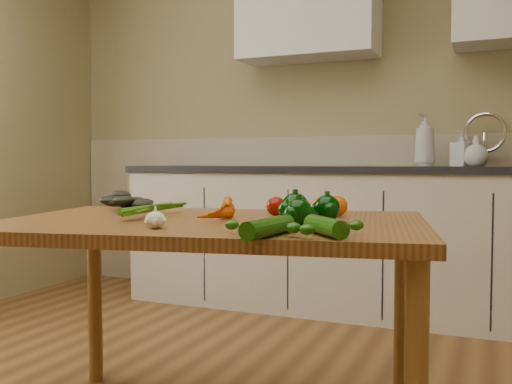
{
  "coord_description": "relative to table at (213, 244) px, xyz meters",
  "views": [
    {
      "loc": [
        1.06,
        -1.27,
        0.92
      ],
      "look_at": [
        0.24,
        0.64,
        0.82
      ],
      "focal_mm": 40.0,
      "sensor_mm": 36.0,
      "label": 1
    }
  ],
  "objects": [
    {
      "name": "room",
      "position": [
        -0.19,
        -0.22,
        0.59
      ],
      "size": [
        4.04,
        5.04,
        2.64
      ],
      "color": "brown",
      "rests_on": "ground"
    },
    {
      "name": "counter_run",
      "position": [
        0.02,
        1.8,
        -0.2
      ],
      "size": [
        2.84,
        0.64,
        1.14
      ],
      "color": "beige",
      "rests_on": "ground"
    },
    {
      "name": "table",
      "position": [
        0.0,
        0.0,
        0.0
      ],
      "size": [
        1.52,
        1.13,
        0.74
      ],
      "rotation": [
        0.0,
        0.0,
        0.19
      ],
      "color": "brown",
      "rests_on": "ground"
    },
    {
      "name": "soap_bottle_a",
      "position": [
        0.45,
        1.91,
        0.41
      ],
      "size": [
        0.17,
        0.17,
        0.32
      ],
      "primitive_type": "imported",
      "rotation": [
        0.0,
        0.0,
        5.59
      ],
      "color": "silver",
      "rests_on": "counter_run"
    },
    {
      "name": "soap_bottle_b",
      "position": [
        0.66,
        1.91,
        0.35
      ],
      "size": [
        0.13,
        0.13,
        0.21
      ],
      "primitive_type": "imported",
      "rotation": [
        0.0,
        0.0,
        5.75
      ],
      "color": "silver",
      "rests_on": "counter_run"
    },
    {
      "name": "soap_bottle_c",
      "position": [
        0.75,
        1.85,
        0.33
      ],
      "size": [
        0.15,
        0.15,
        0.18
      ],
      "primitive_type": "imported",
      "rotation": [
        0.0,
        0.0,
        3.24
      ],
      "color": "silver",
      "rests_on": "counter_run"
    },
    {
      "name": "carrot_bunch",
      "position": [
        -0.07,
        0.04,
        0.12
      ],
      "size": [
        0.29,
        0.24,
        0.07
      ],
      "primitive_type": null,
      "rotation": [
        0.0,
        0.0,
        0.19
      ],
      "color": "#D75105",
      "rests_on": "table"
    },
    {
      "name": "leafy_greens",
      "position": [
        -0.46,
        0.19,
        0.13
      ],
      "size": [
        0.2,
        0.18,
        0.1
      ],
      "primitive_type": null,
      "color": "black",
      "rests_on": "table"
    },
    {
      "name": "garlic_bulb",
      "position": [
        -0.03,
        -0.29,
        0.11
      ],
      "size": [
        0.06,
        0.06,
        0.05
      ],
      "primitive_type": "ellipsoid",
      "color": "white",
      "rests_on": "table"
    },
    {
      "name": "pepper_a",
      "position": [
        0.28,
        0.03,
        0.13
      ],
      "size": [
        0.09,
        0.09,
        0.09
      ],
      "primitive_type": "sphere",
      "color": "black",
      "rests_on": "table"
    },
    {
      "name": "pepper_b",
      "position": [
        0.36,
        0.09,
        0.12
      ],
      "size": [
        0.08,
        0.08,
        0.08
      ],
      "primitive_type": "sphere",
      "color": "black",
      "rests_on": "table"
    },
    {
      "name": "pepper_c",
      "position": [
        0.33,
        -0.08,
        0.12
      ],
      "size": [
        0.08,
        0.08,
        0.08
      ],
      "primitive_type": "sphere",
      "color": "black",
      "rests_on": "table"
    },
    {
      "name": "tomato_a",
      "position": [
        0.14,
        0.21,
        0.11
      ],
      "size": [
        0.07,
        0.07,
        0.07
      ],
      "primitive_type": "ellipsoid",
      "color": "#7F0E02",
      "rests_on": "table"
    },
    {
      "name": "tomato_b",
      "position": [
        0.29,
        0.24,
        0.11
      ],
      "size": [
        0.07,
        0.07,
        0.06
      ],
      "primitive_type": "ellipsoid",
      "color": "#DF5805",
      "rests_on": "table"
    },
    {
      "name": "tomato_c",
      "position": [
        0.35,
        0.26,
        0.12
      ],
      "size": [
        0.08,
        0.08,
        0.07
      ],
      "primitive_type": "ellipsoid",
      "color": "#DF5805",
      "rests_on": "table"
    },
    {
      "name": "zucchini_a",
      "position": [
        0.46,
        -0.26,
        0.11
      ],
      "size": [
        0.15,
        0.16,
        0.05
      ],
      "primitive_type": "cylinder",
      "rotation": [
        1.57,
        0.0,
        0.72
      ],
      "color": "#144907",
      "rests_on": "table"
    },
    {
      "name": "zucchini_b",
      "position": [
        0.33,
        -0.33,
        0.11
      ],
      "size": [
        0.07,
        0.22,
        0.05
      ],
      "primitive_type": "cylinder",
      "rotation": [
        1.57,
        0.0,
        -0.11
      ],
      "color": "#144907",
      "rests_on": "table"
    }
  ]
}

